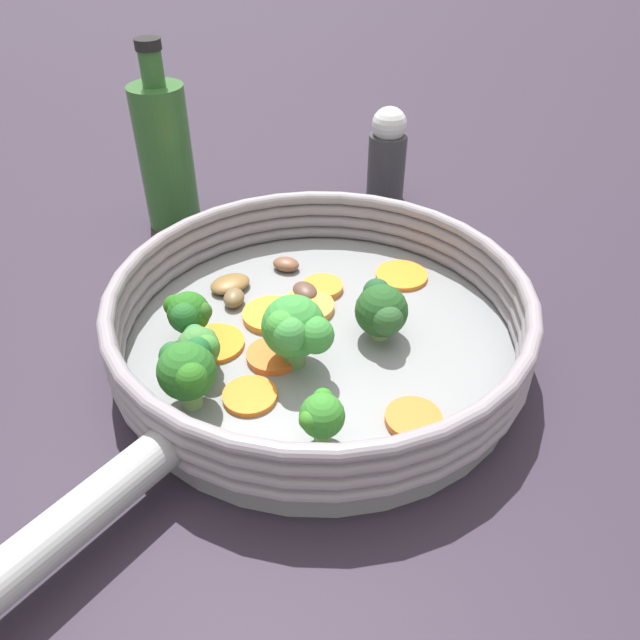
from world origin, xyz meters
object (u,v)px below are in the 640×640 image
object	(u,v)px
skillet	(320,344)
carrot_slice_1	(323,287)
carrot_slice_6	(413,419)
mushroom_piece_1	(305,291)
mushroom_piece_3	(234,298)
salt_shaker	(387,156)
carrot_slice_7	(402,275)
mushroom_piece_0	(230,284)
carrot_slice_0	(273,355)
mushroom_piece_2	(286,264)
broccoli_floret_0	(382,310)
carrot_slice_2	(274,312)
broccoli_floret_1	(200,347)
broccoli_floret_3	(321,416)
carrot_slice_5	(215,343)
broccoli_floret_5	(187,370)
carrot_slice_3	(250,396)
broccoli_floret_2	(298,330)
oil_bottle	(165,155)
carrot_slice_4	(307,307)

from	to	relation	value
skillet	carrot_slice_1	world-z (taller)	carrot_slice_1
carrot_slice_6	mushroom_piece_1	xyz separation A→B (m)	(0.13, -0.09, 0.00)
skillet	mushroom_piece_3	xyz separation A→B (m)	(0.08, 0.00, 0.02)
carrot_slice_1	salt_shaker	distance (m)	0.22
carrot_slice_7	salt_shaker	xyz separation A→B (m)	(0.09, -0.16, 0.03)
carrot_slice_1	mushroom_piece_0	distance (m)	0.08
carrot_slice_0	mushroom_piece_2	bearing A→B (deg)	-62.21
carrot_slice_0	carrot_slice_6	bearing A→B (deg)	176.38
broccoli_floret_0	carrot_slice_1	bearing A→B (deg)	-25.25
carrot_slice_2	mushroom_piece_2	distance (m)	0.07
broccoli_floret_1	broccoli_floret_3	bearing A→B (deg)	170.89
carrot_slice_5	carrot_slice_7	bearing A→B (deg)	-118.53
broccoli_floret_3	broccoli_floret_5	distance (m)	0.09
carrot_slice_7	mushroom_piece_2	world-z (taller)	mushroom_piece_2
carrot_slice_3	carrot_slice_6	world-z (taller)	carrot_slice_6
broccoli_floret_1	mushroom_piece_0	bearing A→B (deg)	-64.84
mushroom_piece_1	mushroom_piece_3	bearing A→B (deg)	40.88
carrot_slice_6	mushroom_piece_3	bearing A→B (deg)	-14.75
broccoli_floret_1	broccoli_floret_2	size ratio (longest dim) A/B	0.63
mushroom_piece_0	skillet	bearing A→B (deg)	170.47
salt_shaker	carrot_slice_2	bearing A→B (deg)	95.45
carrot_slice_6	broccoli_floret_5	xyz separation A→B (m)	(0.14, 0.06, 0.03)
broccoli_floret_0	salt_shaker	bearing A→B (deg)	-65.71
carrot_slice_7	oil_bottle	xyz separation A→B (m)	(0.26, -0.00, 0.06)
carrot_slice_0	mushroom_piece_1	size ratio (longest dim) A/B	1.56
carrot_slice_7	mushroom_piece_3	xyz separation A→B (m)	(0.10, 0.11, 0.00)
carrot_slice_6	broccoli_floret_2	size ratio (longest dim) A/B	0.66
carrot_slice_1	broccoli_floret_3	bearing A→B (deg)	119.45
oil_bottle	carrot_slice_1	bearing A→B (deg)	165.87
carrot_slice_4	broccoli_floret_0	world-z (taller)	broccoli_floret_0
carrot_slice_4	carrot_slice_6	bearing A→B (deg)	150.07
carrot_slice_5	broccoli_floret_0	xyz separation A→B (m)	(-0.10, -0.07, 0.02)
mushroom_piece_3	carrot_slice_6	bearing A→B (deg)	165.25
broccoli_floret_5	oil_bottle	xyz separation A→B (m)	(0.20, -0.21, 0.03)
broccoli_floret_2	mushroom_piece_2	bearing A→B (deg)	-53.54
carrot_slice_2	mushroom_piece_2	size ratio (longest dim) A/B	1.91
salt_shaker	mushroom_piece_1	bearing A→B (deg)	98.37
carrot_slice_4	mushroom_piece_2	world-z (taller)	mushroom_piece_2
carrot_slice_4	broccoli_floret_3	world-z (taller)	broccoli_floret_3
carrot_slice_1	carrot_slice_5	size ratio (longest dim) A/B	0.77
broccoli_floret_0	mushroom_piece_3	size ratio (longest dim) A/B	2.00
broccoli_floret_2	mushroom_piece_0	world-z (taller)	broccoli_floret_2
skillet	mushroom_piece_2	bearing A→B (deg)	-42.18
broccoli_floret_2	broccoli_floret_3	bearing A→B (deg)	132.68
carrot_slice_0	carrot_slice_4	size ratio (longest dim) A/B	0.89
carrot_slice_6	carrot_slice_7	xyz separation A→B (m)	(0.08, -0.15, -0.00)
salt_shaker	broccoli_floret_0	bearing A→B (deg)	114.29
carrot_slice_0	carrot_slice_2	bearing A→B (deg)	-57.19
skillet	broccoli_floret_3	bearing A→B (deg)	120.31
carrot_slice_0	broccoli_floret_3	xyz separation A→B (m)	(-0.07, 0.05, 0.02)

